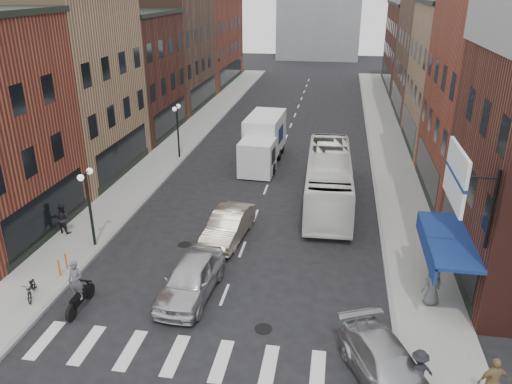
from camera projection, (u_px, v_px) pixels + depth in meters
ground at (219, 308)px, 20.53m from camera, size 160.00×160.00×0.00m
sidewalk_left at (182, 142)px, 41.80m from camera, size 3.00×74.00×0.15m
sidewalk_right at (389, 152)px, 39.20m from camera, size 3.00×74.00×0.15m
curb_left at (199, 144)px, 41.60m from camera, size 0.20×74.00×0.16m
curb_right at (370, 152)px, 39.46m from camera, size 0.20×74.00×0.16m
crosswalk_stripes at (200, 358)px, 17.80m from camera, size 12.00×2.20×0.01m
bldg_left_mid_a at (46, 84)px, 33.17m from camera, size 10.30×10.20×12.30m
bldg_left_mid_b at (112, 74)px, 42.64m from camera, size 10.30×10.20×10.30m
bldg_left_far_a at (156, 42)px, 52.07m from camera, size 10.30×12.20×13.30m
bldg_left_far_b at (194, 39)px, 65.18m from camera, size 10.30×16.20×11.30m
bldg_right_mid_b at (483, 79)px, 37.87m from camera, size 10.30×10.20×11.30m
bldg_right_far_a at (455, 53)px, 47.68m from camera, size 10.30×12.20×12.30m
bldg_right_far_b at (431, 47)px, 60.79m from camera, size 10.30×16.20×10.30m
awning_blue at (444, 241)px, 20.42m from camera, size 1.80×5.00×0.78m
billboard_sign at (458, 178)px, 17.29m from camera, size 1.52×3.00×3.70m
streetlamp_near at (88, 194)px, 24.17m from camera, size 0.32×1.22×4.11m
streetlamp_far at (177, 121)px, 36.90m from camera, size 0.32×1.22×4.11m
bike_rack at (63, 265)px, 22.66m from camera, size 0.08×0.68×0.80m
box_truck at (263, 141)px, 36.50m from camera, size 2.63×7.86×3.38m
motorcycle_rider at (78, 288)px, 20.06m from camera, size 0.62×2.22×2.26m
transit_bus at (329, 179)px, 29.93m from camera, size 2.90×11.04×3.06m
sedan_left_near at (191, 279)px, 21.10m from camera, size 2.23×4.94×1.64m
sedan_left_far at (228, 226)px, 25.82m from camera, size 2.14×4.84×1.54m
curb_car at (389, 369)px, 16.32m from camera, size 3.76×5.24×1.41m
parked_bicycle at (31, 288)px, 20.91m from camera, size 1.13×1.62×0.81m
ped_left_solo at (63, 218)px, 26.17m from camera, size 0.87×0.60×1.63m
ped_right_a at (419, 371)px, 15.96m from camera, size 1.08×0.74×1.52m
ped_right_b at (493, 381)px, 15.42m from camera, size 1.09×0.74×1.70m
ped_right_c at (432, 286)px, 20.25m from camera, size 1.01×0.87×1.75m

